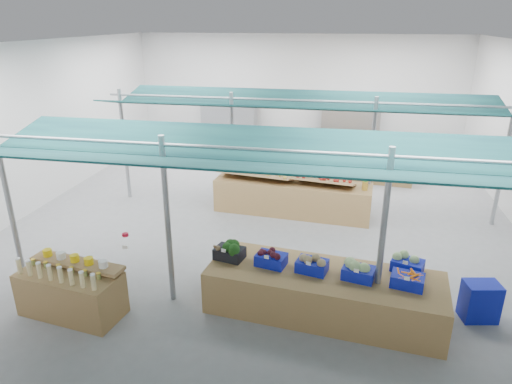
{
  "coord_description": "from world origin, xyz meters",
  "views": [
    {
      "loc": [
        1.81,
        -10.55,
        4.72
      ],
      "look_at": [
        0.04,
        -1.6,
        1.22
      ],
      "focal_mm": 32.0,
      "sensor_mm": 36.0,
      "label": 1
    }
  ],
  "objects_px": {
    "vendor_left": "(255,168)",
    "bottle_shelf": "(73,290)",
    "crate_stack": "(480,301)",
    "vendor_right": "(319,172)",
    "veg_counter": "(323,293)",
    "fruit_counter": "(292,197)"
  },
  "relations": [
    {
      "from": "bottle_shelf",
      "to": "fruit_counter",
      "type": "bearing_deg",
      "value": 66.15
    },
    {
      "from": "crate_stack",
      "to": "vendor_left",
      "type": "distance_m",
      "value": 6.88
    },
    {
      "from": "bottle_shelf",
      "to": "vendor_right",
      "type": "relative_size",
      "value": 1.15
    },
    {
      "from": "bottle_shelf",
      "to": "vendor_left",
      "type": "relative_size",
      "value": 1.15
    },
    {
      "from": "bottle_shelf",
      "to": "veg_counter",
      "type": "height_order",
      "value": "bottle_shelf"
    },
    {
      "from": "bottle_shelf",
      "to": "vendor_right",
      "type": "height_order",
      "value": "vendor_right"
    },
    {
      "from": "veg_counter",
      "to": "fruit_counter",
      "type": "relative_size",
      "value": 0.99
    },
    {
      "from": "crate_stack",
      "to": "vendor_right",
      "type": "xyz_separation_m",
      "value": [
        -2.99,
        4.92,
        0.45
      ]
    },
    {
      "from": "bottle_shelf",
      "to": "veg_counter",
      "type": "relative_size",
      "value": 0.47
    },
    {
      "from": "vendor_left",
      "to": "bottle_shelf",
      "type": "bearing_deg",
      "value": 76.88
    },
    {
      "from": "crate_stack",
      "to": "vendor_left",
      "type": "xyz_separation_m",
      "value": [
        -4.79,
        4.92,
        0.45
      ]
    },
    {
      "from": "bottle_shelf",
      "to": "crate_stack",
      "type": "distance_m",
      "value": 6.8
    },
    {
      "from": "fruit_counter",
      "to": "vendor_right",
      "type": "bearing_deg",
      "value": 65.83
    },
    {
      "from": "veg_counter",
      "to": "vendor_right",
      "type": "height_order",
      "value": "vendor_right"
    },
    {
      "from": "crate_stack",
      "to": "bottle_shelf",
      "type": "bearing_deg",
      "value": -170.38
    },
    {
      "from": "bottle_shelf",
      "to": "fruit_counter",
      "type": "relative_size",
      "value": 0.46
    },
    {
      "from": "bottle_shelf",
      "to": "veg_counter",
      "type": "distance_m",
      "value": 4.23
    },
    {
      "from": "crate_stack",
      "to": "vendor_left",
      "type": "bearing_deg",
      "value": 134.26
    },
    {
      "from": "fruit_counter",
      "to": "vendor_left",
      "type": "height_order",
      "value": "vendor_left"
    },
    {
      "from": "bottle_shelf",
      "to": "vendor_right",
      "type": "bearing_deg",
      "value": 66.78
    },
    {
      "from": "bottle_shelf",
      "to": "veg_counter",
      "type": "xyz_separation_m",
      "value": [
        4.15,
        0.82,
        -0.04
      ]
    },
    {
      "from": "vendor_right",
      "to": "fruit_counter",
      "type": "bearing_deg",
      "value": 65.83
    }
  ]
}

